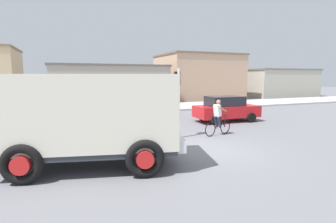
{
  "coord_description": "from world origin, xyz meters",
  "views": [
    {
      "loc": [
        -5.0,
        -8.8,
        2.84
      ],
      "look_at": [
        -0.56,
        2.5,
        1.2
      ],
      "focal_mm": 28.06,
      "sensor_mm": 36.0,
      "label": 1
    }
  ],
  "objects_px": {
    "truck_foreground": "(91,114)",
    "traffic_light_pole": "(178,93)",
    "car_red_near": "(226,109)",
    "cyclist": "(218,117)"
  },
  "relations": [
    {
      "from": "cyclist",
      "to": "truck_foreground",
      "type": "bearing_deg",
      "value": -159.17
    },
    {
      "from": "truck_foreground",
      "to": "cyclist",
      "type": "bearing_deg",
      "value": 20.83
    },
    {
      "from": "cyclist",
      "to": "traffic_light_pole",
      "type": "bearing_deg",
      "value": 172.63
    },
    {
      "from": "traffic_light_pole",
      "to": "car_red_near",
      "type": "xyz_separation_m",
      "value": [
        4.55,
        2.87,
        -1.25
      ]
    },
    {
      "from": "traffic_light_pole",
      "to": "car_red_near",
      "type": "relative_size",
      "value": 0.79
    },
    {
      "from": "truck_foreground",
      "to": "car_red_near",
      "type": "height_order",
      "value": "truck_foreground"
    },
    {
      "from": "truck_foreground",
      "to": "car_red_near",
      "type": "xyz_separation_m",
      "value": [
        8.63,
        5.45,
        -0.85
      ]
    },
    {
      "from": "cyclist",
      "to": "car_red_near",
      "type": "distance_m",
      "value": 4.04
    },
    {
      "from": "truck_foreground",
      "to": "traffic_light_pole",
      "type": "height_order",
      "value": "traffic_light_pole"
    },
    {
      "from": "truck_foreground",
      "to": "car_red_near",
      "type": "bearing_deg",
      "value": 32.25
    }
  ]
}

